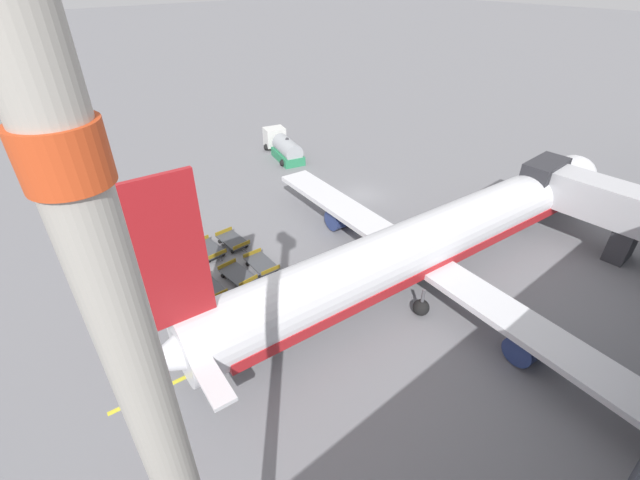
# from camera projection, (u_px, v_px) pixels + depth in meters

# --- Properties ---
(ground_plane) EXTENTS (500.00, 500.00, 0.00)m
(ground_plane) POSITION_uv_depth(u_px,v_px,m) (362.00, 195.00, 46.29)
(ground_plane) COLOR gray
(airplane) EXTENTS (35.94, 44.71, 13.66)m
(airplane) POSITION_uv_depth(u_px,v_px,m) (428.00, 243.00, 32.75)
(airplane) COLOR white
(airplane) RESTS_ON ground_plane
(fuel_tanker_primary) EXTENTS (8.60, 4.76, 2.96)m
(fuel_tanker_primary) POSITION_uv_depth(u_px,v_px,m) (284.00, 148.00, 54.59)
(fuel_tanker_primary) COLOR white
(fuel_tanker_primary) RESTS_ON ground_plane
(baggage_dolly_row_near_col_a) EXTENTS (3.75, 1.82, 0.92)m
(baggage_dolly_row_near_col_a) POSITION_uv_depth(u_px,v_px,m) (156.00, 271.00, 34.16)
(baggage_dolly_row_near_col_a) COLOR #424449
(baggage_dolly_row_near_col_a) RESTS_ON ground_plane
(baggage_dolly_row_near_col_b) EXTENTS (3.76, 1.86, 0.92)m
(baggage_dolly_row_near_col_b) POSITION_uv_depth(u_px,v_px,m) (181.00, 301.00, 31.20)
(baggage_dolly_row_near_col_b) COLOR #424449
(baggage_dolly_row_near_col_b) RESTS_ON ground_plane
(baggage_dolly_row_near_col_c) EXTENTS (3.76, 1.84, 0.92)m
(baggage_dolly_row_near_col_c) POSITION_uv_depth(u_px,v_px,m) (209.00, 334.00, 28.44)
(baggage_dolly_row_near_col_c) COLOR #424449
(baggage_dolly_row_near_col_c) RESTS_ON ground_plane
(baggage_dolly_row_mid_a_col_a) EXTENTS (3.77, 1.86, 0.92)m
(baggage_dolly_row_mid_a_col_a) POSITION_uv_depth(u_px,v_px,m) (183.00, 259.00, 35.50)
(baggage_dolly_row_mid_a_col_a) COLOR #424449
(baggage_dolly_row_mid_a_col_a) RESTS_ON ground_plane
(baggage_dolly_row_mid_a_col_b) EXTENTS (3.75, 1.81, 0.92)m
(baggage_dolly_row_mid_a_col_b) POSITION_uv_depth(u_px,v_px,m) (208.00, 288.00, 32.40)
(baggage_dolly_row_mid_a_col_b) COLOR #424449
(baggage_dolly_row_mid_a_col_b) RESTS_ON ground_plane
(baggage_dolly_row_mid_a_col_c) EXTENTS (3.78, 1.91, 0.92)m
(baggage_dolly_row_mid_a_col_c) POSITION_uv_depth(u_px,v_px,m) (241.00, 319.00, 29.61)
(baggage_dolly_row_mid_a_col_c) COLOR #424449
(baggage_dolly_row_mid_a_col_c) RESTS_ON ground_plane
(baggage_dolly_row_mid_b_col_a) EXTENTS (3.78, 1.89, 0.92)m
(baggage_dolly_row_mid_b_col_a) POSITION_uv_depth(u_px,v_px,m) (209.00, 249.00, 36.74)
(baggage_dolly_row_mid_b_col_a) COLOR #424449
(baggage_dolly_row_mid_b_col_a) RESTS_ON ground_plane
(baggage_dolly_row_mid_b_col_b) EXTENTS (3.79, 1.93, 0.92)m
(baggage_dolly_row_mid_b_col_b) POSITION_uv_depth(u_px,v_px,m) (238.00, 275.00, 33.76)
(baggage_dolly_row_mid_b_col_b) COLOR #424449
(baggage_dolly_row_mid_b_col_b) RESTS_ON ground_plane
(baggage_dolly_row_mid_b_col_c) EXTENTS (3.75, 1.81, 0.92)m
(baggage_dolly_row_mid_b_col_c) POSITION_uv_depth(u_px,v_px,m) (271.00, 304.00, 30.85)
(baggage_dolly_row_mid_b_col_c) COLOR #424449
(baggage_dolly_row_mid_b_col_c) RESTS_ON ground_plane
(baggage_dolly_row_far_col_a) EXTENTS (3.76, 1.86, 0.92)m
(baggage_dolly_row_far_col_a) POSITION_uv_depth(u_px,v_px,m) (233.00, 241.00, 37.89)
(baggage_dolly_row_far_col_a) COLOR #424449
(baggage_dolly_row_far_col_a) RESTS_ON ground_plane
(baggage_dolly_row_far_col_b) EXTENTS (3.78, 1.92, 0.92)m
(baggage_dolly_row_far_col_b) POSITION_uv_depth(u_px,v_px,m) (261.00, 264.00, 34.98)
(baggage_dolly_row_far_col_b) COLOR #424449
(baggage_dolly_row_far_col_b) RESTS_ON ground_plane
(baggage_dolly_row_far_col_c) EXTENTS (3.77, 1.86, 0.92)m
(baggage_dolly_row_far_col_c) POSITION_uv_depth(u_px,v_px,m) (294.00, 290.00, 32.16)
(baggage_dolly_row_far_col_c) COLOR #424449
(baggage_dolly_row_far_col_c) RESTS_ON ground_plane
(stand_guidance_stripe) EXTENTS (2.92, 28.32, 0.01)m
(stand_guidance_stripe) POSITION_uv_depth(u_px,v_px,m) (317.00, 314.00, 30.69)
(stand_guidance_stripe) COLOR yellow
(stand_guidance_stripe) RESTS_ON ground_plane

